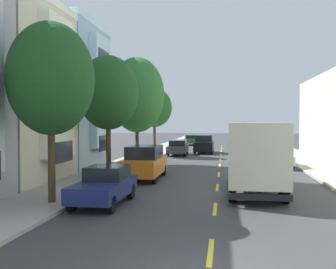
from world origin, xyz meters
TOP-DOWN VIEW (x-y plane):
  - ground_plane at (0.00, 30.00)m, footprint 160.00×160.00m
  - sidewalk_left at (-7.10, 28.00)m, footprint 3.20×120.00m
  - sidewalk_right at (7.10, 28.00)m, footprint 3.20×120.00m
  - lane_centerline_dashes at (0.00, 24.50)m, footprint 0.14×47.20m
  - townhouse_third_powder_blue at (-13.65, 19.16)m, footprint 10.71×6.99m
  - street_tree_nearest at (-6.40, 6.70)m, footprint 3.40×3.40m
  - street_tree_second at (-6.40, 14.38)m, footprint 3.56×3.56m
  - street_tree_third at (-6.40, 22.07)m, footprint 4.24×4.24m
  - street_tree_farthest at (-6.40, 29.75)m, footprint 3.39×3.39m
  - delivery_box_truck at (1.79, 10.86)m, footprint 2.60×7.70m
  - parked_hatchback_navy at (-4.42, 7.23)m, footprint 1.84×4.04m
  - parked_wagon_teal at (4.44, 37.18)m, footprint 1.91×4.73m
  - parked_sedan_forest at (-4.37, 48.66)m, footprint 1.82×4.51m
  - parked_wagon_white at (4.20, 21.52)m, footprint 1.89×4.73m
  - parked_suv_orange at (-4.22, 14.32)m, footprint 1.97×4.81m
  - parked_wagon_charcoal at (-4.24, 31.00)m, footprint 1.93×4.74m
  - moving_black_sedan at (-1.80, 33.96)m, footprint 1.95×4.80m

SIDE VIEW (x-z plane):
  - ground_plane at x=0.00m, z-range 0.00..0.00m
  - lane_centerline_dashes at x=0.00m, z-range 0.00..0.01m
  - sidewalk_left at x=-7.10m, z-range 0.00..0.14m
  - sidewalk_right at x=7.10m, z-range 0.00..0.14m
  - parked_sedan_forest at x=-4.37m, z-range 0.03..1.46m
  - parked_hatchback_navy at x=-4.42m, z-range 0.01..1.51m
  - parked_wagon_teal at x=4.44m, z-range 0.05..1.55m
  - parked_wagon_white at x=4.20m, z-range 0.05..1.55m
  - parked_wagon_charcoal at x=-4.24m, z-range 0.05..1.55m
  - parked_suv_orange at x=-4.22m, z-range 0.02..1.95m
  - moving_black_sedan at x=-1.80m, z-range 0.02..1.95m
  - delivery_box_truck at x=1.79m, z-range 0.24..3.51m
  - street_tree_farthest at x=-6.40m, z-range 1.47..7.93m
  - street_tree_nearest at x=-6.40m, z-range 1.44..8.53m
  - street_tree_second at x=-6.40m, z-range 1.48..8.53m
  - townhouse_third_powder_blue at x=-13.65m, z-range -0.20..10.27m
  - street_tree_third at x=-6.40m, z-range 1.31..9.51m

